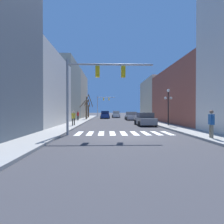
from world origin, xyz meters
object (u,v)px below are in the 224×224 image
at_px(pedestrian_on_right_sidewalk, 78,115).
at_px(traffic_signal_far, 102,102).
at_px(street_lamp_right_corner, 168,100).
at_px(car_driving_away_lane, 131,116).
at_px(pedestrian_crossing_street, 211,121).
at_px(street_tree_right_mid, 86,109).
at_px(traffic_signal_near, 93,80).
at_px(pedestrian_on_left_sidewalk, 74,117).
at_px(car_parked_right_far, 145,119).
at_px(street_tree_left_far, 88,107).
at_px(car_parked_left_far, 105,115).
at_px(car_parked_right_near, 116,114).

bearing_deg(pedestrian_on_right_sidewalk, traffic_signal_far, -43.94).
relative_size(street_lamp_right_corner, pedestrian_on_right_sidewalk, 2.58).
xyz_separation_m(car_driving_away_lane, pedestrian_crossing_street, (1.79, -23.04, 0.43)).
xyz_separation_m(traffic_signal_far, street_tree_right_mid, (-2.65, -21.77, -2.41)).
distance_m(street_lamp_right_corner, pedestrian_on_right_sidewalk, 16.08).
bearing_deg(street_tree_right_mid, traffic_signal_far, 83.05).
bearing_deg(traffic_signal_far, pedestrian_on_right_sidewalk, -97.85).
bearing_deg(traffic_signal_near, pedestrian_on_left_sidewalk, 112.11).
bearing_deg(car_parked_right_far, car_driving_away_lane, 0.01).
distance_m(pedestrian_on_right_sidewalk, street_tree_left_far, 13.02).
xyz_separation_m(car_parked_left_far, pedestrian_on_left_sidewalk, (-3.46, -20.24, 0.32)).
bearing_deg(pedestrian_on_left_sidewalk, car_parked_right_far, -47.58).
height_order(street_lamp_right_corner, pedestrian_on_left_sidewalk, street_lamp_right_corner).
bearing_deg(pedestrian_on_left_sidewalk, car_driving_away_lane, 1.86).
height_order(traffic_signal_near, car_parked_left_far, traffic_signal_near).
distance_m(traffic_signal_near, street_lamp_right_corner, 10.47).
xyz_separation_m(traffic_signal_near, pedestrian_on_right_sidewalk, (-3.95, 16.98, -3.08)).
xyz_separation_m(car_parked_right_near, street_tree_left_far, (-6.95, -2.22, 1.92)).
bearing_deg(car_parked_left_far, street_tree_right_mid, -31.86).
height_order(traffic_signal_far, street_lamp_right_corner, traffic_signal_far).
bearing_deg(street_tree_right_mid, traffic_signal_near, -81.91).
bearing_deg(car_driving_away_lane, pedestrian_crossing_street, -175.55).
distance_m(car_parked_left_far, car_parked_right_near, 5.70).
xyz_separation_m(car_driving_away_lane, street_tree_right_mid, (-8.78, 0.83, 1.47)).
bearing_deg(car_driving_away_lane, car_parked_right_far, -179.99).
height_order(traffic_signal_far, car_parked_right_near, traffic_signal_far).
bearing_deg(street_tree_left_far, car_parked_left_far, -33.54).
distance_m(car_parked_right_far, street_tree_left_far, 23.75).
distance_m(pedestrian_on_left_sidewalk, pedestrian_on_right_sidewalk, 10.15).
bearing_deg(pedestrian_crossing_street, car_parked_right_near, 15.46).
height_order(street_lamp_right_corner, car_parked_right_near, street_lamp_right_corner).
bearing_deg(car_driving_away_lane, street_lamp_right_corner, -170.40).
bearing_deg(pedestrian_crossing_street, traffic_signal_near, 79.41).
bearing_deg(street_tree_left_far, pedestrian_crossing_street, -71.22).
bearing_deg(traffic_signal_far, pedestrian_crossing_street, -80.15).
relative_size(street_lamp_right_corner, car_parked_left_far, 0.86).
height_order(pedestrian_crossing_street, pedestrian_on_right_sidewalk, pedestrian_crossing_street).
bearing_deg(car_parked_right_far, traffic_signal_far, 9.97).
relative_size(car_parked_right_far, car_parked_left_far, 0.88).
distance_m(street_lamp_right_corner, street_tree_right_mid, 18.45).
xyz_separation_m(traffic_signal_near, traffic_signal_far, (-0.36, 42.99, 0.43)).
xyz_separation_m(traffic_signal_far, car_driving_away_lane, (6.13, -22.60, -3.87)).
height_order(car_parked_left_far, pedestrian_on_left_sidewalk, pedestrian_on_left_sidewalk).
distance_m(traffic_signal_near, traffic_signal_far, 42.99).
height_order(pedestrian_on_right_sidewalk, street_tree_right_mid, street_tree_right_mid).
bearing_deg(street_lamp_right_corner, pedestrian_on_left_sidewalk, 178.08).
distance_m(traffic_signal_near, car_parked_left_far, 27.35).
height_order(car_driving_away_lane, pedestrian_on_left_sidewalk, pedestrian_on_left_sidewalk).
xyz_separation_m(traffic_signal_far, car_parked_right_far, (6.13, -34.87, -3.88)).
bearing_deg(car_parked_left_far, street_tree_left_far, -123.54).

